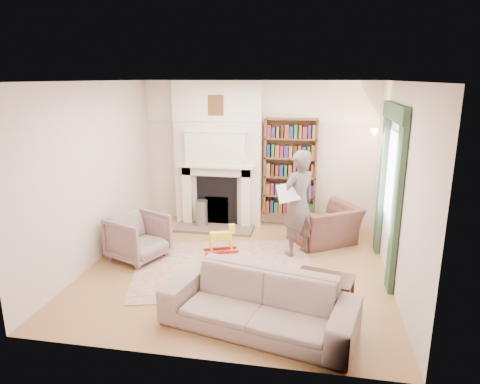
% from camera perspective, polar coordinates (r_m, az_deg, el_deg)
% --- Properties ---
extents(floor, '(4.50, 4.50, 0.00)m').
position_cam_1_polar(floor, '(6.72, -0.38, -10.07)').
color(floor, olive).
rests_on(floor, ground).
extents(ceiling, '(4.50, 4.50, 0.00)m').
position_cam_1_polar(ceiling, '(6.08, -0.43, 14.57)').
color(ceiling, white).
rests_on(ceiling, wall_back).
extents(wall_back, '(4.50, 0.00, 4.50)m').
position_cam_1_polar(wall_back, '(8.43, 2.41, 5.12)').
color(wall_back, '#F2E0D2').
rests_on(wall_back, floor).
extents(wall_front, '(4.50, 0.00, 4.50)m').
position_cam_1_polar(wall_front, '(4.15, -6.13, -5.48)').
color(wall_front, '#F2E0D2').
rests_on(wall_front, floor).
extents(wall_left, '(0.00, 4.50, 4.50)m').
position_cam_1_polar(wall_left, '(7.01, -18.80, 2.29)').
color(wall_left, '#F2E0D2').
rests_on(wall_left, floor).
extents(wall_right, '(0.00, 4.50, 4.50)m').
position_cam_1_polar(wall_right, '(6.25, 20.31, 0.68)').
color(wall_right, '#F2E0D2').
rests_on(wall_right, floor).
extents(fireplace, '(1.70, 0.58, 2.80)m').
position_cam_1_polar(fireplace, '(8.37, -2.89, 4.95)').
color(fireplace, '#F2E0D2').
rests_on(fireplace, floor).
extents(bookcase, '(1.00, 0.24, 1.85)m').
position_cam_1_polar(bookcase, '(8.28, 6.74, 3.26)').
color(bookcase, brown).
rests_on(bookcase, floor).
extents(window, '(0.02, 0.90, 1.30)m').
position_cam_1_polar(window, '(6.63, 19.65, 1.95)').
color(window, silver).
rests_on(window, wall_right).
extents(curtain_left, '(0.07, 0.32, 2.40)m').
position_cam_1_polar(curtain_left, '(6.01, 20.14, -1.84)').
color(curtain_left, '#29402A').
rests_on(curtain_left, floor).
extents(curtain_right, '(0.07, 0.32, 2.40)m').
position_cam_1_polar(curtain_right, '(7.35, 18.37, 1.28)').
color(curtain_right, '#29402A').
rests_on(curtain_right, floor).
extents(pelmet, '(0.09, 1.70, 0.24)m').
position_cam_1_polar(pelmet, '(6.49, 19.98, 10.00)').
color(pelmet, '#29402A').
rests_on(pelmet, wall_right).
extents(wall_sconce, '(0.20, 0.24, 0.24)m').
position_cam_1_polar(wall_sconce, '(7.59, 17.13, 7.19)').
color(wall_sconce, gold).
rests_on(wall_sconce, wall_right).
extents(rug, '(3.18, 2.74, 0.01)m').
position_cam_1_polar(rug, '(6.72, -2.06, -10.00)').
color(rug, '#C2B593').
rests_on(rug, floor).
extents(armchair_reading, '(1.39, 1.35, 0.68)m').
position_cam_1_polar(armchair_reading, '(7.70, 11.18, -4.26)').
color(armchair_reading, '#482627').
rests_on(armchair_reading, floor).
extents(armchair_left, '(1.04, 1.03, 0.73)m').
position_cam_1_polar(armchair_left, '(7.10, -13.42, -5.89)').
color(armchair_left, gray).
rests_on(armchair_left, floor).
extents(sofa, '(2.38, 1.37, 0.65)m').
position_cam_1_polar(sofa, '(5.11, 2.48, -14.54)').
color(sofa, '#A8A08B').
rests_on(sofa, floor).
extents(man_reading, '(0.75, 0.75, 1.75)m').
position_cam_1_polar(man_reading, '(6.97, 7.76, -1.55)').
color(man_reading, '#544743').
rests_on(man_reading, floor).
extents(newspaper, '(0.38, 0.37, 0.28)m').
position_cam_1_polar(newspaper, '(6.72, 6.47, -0.07)').
color(newspaper, silver).
rests_on(newspaper, man_reading).
extents(coffee_table, '(0.79, 0.61, 0.45)m').
position_cam_1_polar(coffee_table, '(5.62, 11.08, -13.08)').
color(coffee_table, '#321911').
rests_on(coffee_table, floor).
extents(paraffin_heater, '(0.26, 0.26, 0.55)m').
position_cam_1_polar(paraffin_heater, '(8.37, -5.14, -2.94)').
color(paraffin_heater, '#93979A').
rests_on(paraffin_heater, floor).
extents(rocking_horse, '(0.60, 0.41, 0.49)m').
position_cam_1_polar(rocking_horse, '(7.17, -2.58, -6.27)').
color(rocking_horse, yellow).
rests_on(rocking_horse, rug).
extents(board_game, '(0.49, 0.49, 0.03)m').
position_cam_1_polar(board_game, '(6.31, -2.07, -11.56)').
color(board_game, gold).
rests_on(board_game, rug).
extents(game_box_lid, '(0.30, 0.21, 0.05)m').
position_cam_1_polar(game_box_lid, '(6.69, -3.63, -9.85)').
color(game_box_lid, red).
rests_on(game_box_lid, rug).
extents(comic_annuals, '(0.38, 0.63, 0.02)m').
position_cam_1_polar(comic_annuals, '(6.32, -0.23, -11.57)').
color(comic_annuals, red).
rests_on(comic_annuals, rug).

